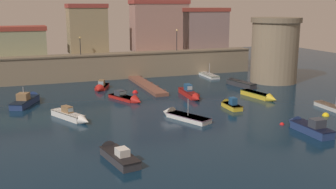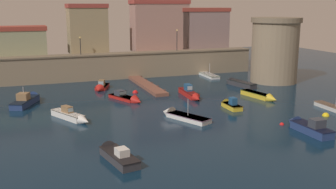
# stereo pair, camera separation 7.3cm
# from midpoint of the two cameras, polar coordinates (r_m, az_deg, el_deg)

# --- Properties ---
(ground_plane) EXTENTS (123.02, 123.02, 0.00)m
(ground_plane) POSITION_cam_midpoint_polar(r_m,az_deg,el_deg) (51.04, 0.49, -1.65)
(ground_plane) COLOR #0C2338
(quay_wall) EXTENTS (46.71, 3.11, 4.41)m
(quay_wall) POSITION_cam_midpoint_polar(r_m,az_deg,el_deg) (71.16, -5.71, 4.16)
(quay_wall) COLOR gray
(quay_wall) RESTS_ON ground
(old_town_backdrop) EXTENTS (44.20, 5.72, 9.25)m
(old_town_backdrop) POSITION_cam_midpoint_polar(r_m,az_deg,el_deg) (74.80, -4.94, 9.16)
(old_town_backdrop) COLOR gray
(old_town_backdrop) RESTS_ON ground
(fortress_tower) EXTENTS (8.13, 8.13, 10.56)m
(fortress_tower) POSITION_cam_midpoint_polar(r_m,az_deg,el_deg) (68.74, 14.83, 6.14)
(fortress_tower) COLOR gray
(fortress_tower) RESTS_ON ground
(pier_dock) EXTENTS (1.97, 15.06, 0.70)m
(pier_dock) POSITION_cam_midpoint_polar(r_m,az_deg,el_deg) (63.18, -3.09, 1.33)
(pier_dock) COLOR brown
(pier_dock) RESTS_ON ground
(quay_lamp_0) EXTENTS (0.32, 0.32, 2.97)m
(quay_lamp_0) POSITION_cam_midpoint_polar(r_m,az_deg,el_deg) (69.14, -12.36, 7.20)
(quay_lamp_0) COLOR black
(quay_lamp_0) RESTS_ON quay_wall
(quay_lamp_1) EXTENTS (0.32, 0.32, 3.82)m
(quay_lamp_1) POSITION_cam_midpoint_polar(r_m,az_deg,el_deg) (73.43, 1.23, 8.17)
(quay_lamp_1) COLOR black
(quay_lamp_1) RESTS_ON quay_wall
(moored_boat_0) EXTENTS (2.45, 6.55, 1.25)m
(moored_boat_0) POSITION_cam_midpoint_polar(r_m,az_deg,el_deg) (56.63, 12.97, -0.18)
(moored_boat_0) COLOR gold
(moored_boat_0) RESTS_ON ground
(moored_boat_1) EXTENTS (3.98, 6.39, 1.63)m
(moored_boat_1) POSITION_cam_midpoint_polar(r_m,az_deg,el_deg) (46.16, -13.52, -2.97)
(moored_boat_1) COLOR white
(moored_boat_1) RESTS_ON ground
(moored_boat_2) EXTENTS (3.84, 6.16, 1.63)m
(moored_boat_2) POSITION_cam_midpoint_polar(r_m,az_deg,el_deg) (54.21, -5.74, -0.52)
(moored_boat_2) COLOR red
(moored_boat_2) RESTS_ON ground
(moored_boat_3) EXTENTS (1.66, 6.11, 2.01)m
(moored_boat_3) POSITION_cam_midpoint_polar(r_m,az_deg,el_deg) (43.20, 19.02, -4.27)
(moored_boat_3) COLOR navy
(moored_boat_3) RESTS_ON ground
(moored_boat_4) EXTENTS (1.34, 4.11, 1.78)m
(moored_boat_4) POSITION_cam_midpoint_polar(r_m,az_deg,el_deg) (50.78, 8.68, -1.41)
(moored_boat_4) COLOR gold
(moored_boat_4) RESTS_ON ground
(moored_boat_5) EXTENTS (3.22, 4.92, 1.84)m
(moored_boat_5) POSITION_cam_midpoint_polar(r_m,az_deg,el_deg) (61.85, -9.49, 1.04)
(moored_boat_5) COLOR red
(moored_boat_5) RESTS_ON ground
(moored_boat_6) EXTENTS (1.57, 6.88, 1.86)m
(moored_boat_6) POSITION_cam_midpoint_polar(r_m,az_deg,el_deg) (56.01, 3.14, 0.13)
(moored_boat_6) COLOR red
(moored_boat_6) RESTS_ON ground
(moored_boat_9) EXTENTS (4.37, 6.77, 2.94)m
(moored_boat_9) POSITION_cam_midpoint_polar(r_m,az_deg,el_deg) (45.70, 1.67, -2.99)
(moored_boat_9) COLOR white
(moored_boat_9) RESTS_ON ground
(moored_boat_10) EXTENTS (2.64, 6.32, 1.71)m
(moored_boat_10) POSITION_cam_midpoint_polar(r_m,az_deg,el_deg) (34.21, -7.54, -8.27)
(moored_boat_10) COLOR #333338
(moored_boat_10) RESTS_ON ground
(moored_boat_11) EXTENTS (2.53, 6.89, 1.30)m
(moored_boat_11) POSITION_cam_midpoint_polar(r_m,az_deg,el_deg) (64.88, 9.85, 1.62)
(moored_boat_11) COLOR #333338
(moored_boat_11) RESTS_ON ground
(moored_boat_12) EXTENTS (1.80, 7.35, 2.97)m
(moored_boat_12) POSITION_cam_midpoint_polar(r_m,az_deg,el_deg) (73.71, 5.29, 2.92)
(moored_boat_12) COLOR white
(moored_boat_12) RESTS_ON ground
(moored_boat_13) EXTENTS (4.31, 7.23, 2.85)m
(moored_boat_13) POSITION_cam_midpoint_polar(r_m,az_deg,el_deg) (55.30, -19.29, -0.70)
(moored_boat_13) COLOR navy
(moored_boat_13) RESTS_ON ground
(mooring_buoy_0) EXTENTS (0.80, 0.80, 0.80)m
(mooring_buoy_0) POSITION_cam_midpoint_polar(r_m,az_deg,el_deg) (58.93, -4.70, 0.24)
(mooring_buoy_0) COLOR red
(mooring_buoy_0) RESTS_ON ground
(mooring_buoy_1) EXTENTS (0.80, 0.80, 0.80)m
(mooring_buoy_1) POSITION_cam_midpoint_polar(r_m,az_deg,el_deg) (49.98, 21.37, -2.84)
(mooring_buoy_1) COLOR yellow
(mooring_buoy_1) RESTS_ON ground
(mooring_buoy_2) EXTENTS (0.49, 0.49, 0.49)m
(mooring_buoy_2) POSITION_cam_midpoint_polar(r_m,az_deg,el_deg) (44.91, 15.77, -4.13)
(mooring_buoy_2) COLOR red
(mooring_buoy_2) RESTS_ON ground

